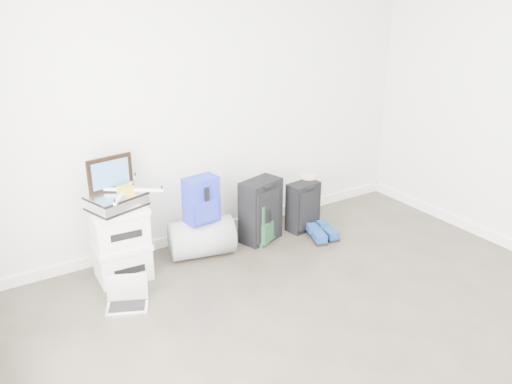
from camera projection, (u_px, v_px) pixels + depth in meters
ground at (393, 375)px, 3.55m from camera, size 5.00×5.00×0.00m
room_envelope at (421, 118)px, 2.93m from camera, size 4.52×5.02×2.71m
boxes_stack at (121, 243)px, 4.60m from camera, size 0.48×0.40×0.65m
briefcase at (117, 201)px, 4.45m from camera, size 0.50×0.43×0.12m
painting at (110, 174)px, 4.45m from camera, size 0.39×0.08×0.29m
drone at (126, 190)px, 4.44m from camera, size 0.52×0.52×0.06m
duffel_bag at (202, 238)px, 5.02m from camera, size 0.65×0.48×0.36m
blue_backpack at (202, 201)px, 4.85m from camera, size 0.32×0.25×0.42m
large_suitcase at (261, 211)px, 5.26m from camera, size 0.45×0.35×0.62m
green_backpack at (263, 222)px, 5.28m from camera, size 0.36×0.33×0.43m
carry_on at (303, 207)px, 5.50m from camera, size 0.34×0.25×0.51m
shoes at (323, 234)px, 5.39m from camera, size 0.31×0.31×0.10m
rolled_rug at (308, 199)px, 5.66m from camera, size 0.17×0.17×0.53m
laptop at (127, 299)px, 4.29m from camera, size 0.39×0.34×0.23m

